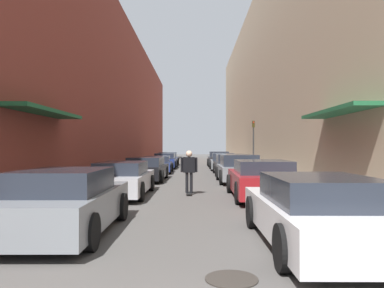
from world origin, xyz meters
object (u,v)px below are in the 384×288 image
Objects in this scene: parked_car_left_0 at (67,202)px; parked_car_right_1 at (261,179)px; parked_car_left_2 at (147,169)px; parked_car_right_4 at (223,162)px; parked_car_left_4 at (165,161)px; parked_car_right_0 at (317,211)px; parked_car_right_3 at (230,165)px; parked_car_right_2 at (239,169)px; parked_car_right_5 at (219,159)px; parked_car_left_1 at (123,179)px; manhole_cover at (232,279)px; traffic_light at (253,140)px; parked_car_left_5 at (168,159)px; skateboarder at (189,168)px; parked_car_left_3 at (158,165)px.

parked_car_left_0 reaches higher than parked_car_right_1.
parked_car_right_4 is (4.62, 9.03, 0.01)m from parked_car_left_2.
parked_car_right_0 is (4.59, -24.12, -0.00)m from parked_car_left_4.
parked_car_right_4 is (-0.11, 4.99, -0.02)m from parked_car_right_3.
parked_car_right_2 is 1.02× the size of parked_car_right_5.
parked_car_left_1 is 6.77× the size of manhole_cover.
parked_car_right_1 is 1.08× the size of parked_car_right_4.
traffic_light is at bearing 70.13° from parked_car_left_0.
parked_car_right_5 is at bearing 32.89° from parked_car_left_4.
manhole_cover is at bearing -95.32° from parked_car_right_3.
parked_car_left_4 is (0.14, 17.35, 0.01)m from parked_car_left_1.
parked_car_right_0 is at bearing -80.78° from parked_car_left_5.
parked_car_right_1 is 6.69× the size of manhole_cover.
parked_car_right_1 is at bearing 88.90° from parked_car_right_0.
parked_car_left_1 is 20.86m from parked_car_right_5.
traffic_light is at bearing 75.65° from parked_car_right_2.
parked_car_left_0 is at bearing -100.23° from parked_car_right_5.
parked_car_right_2 is 0.93× the size of parked_car_right_3.
skateboarder is (2.36, 6.12, 0.36)m from parked_car_left_0.
parked_car_right_2 is at bearing -89.75° from parked_car_right_4.
manhole_cover is (-1.66, -1.67, -0.60)m from parked_car_right_0.
parked_car_right_2 is at bearing -104.35° from traffic_light.
parked_car_left_4 is 1.08× the size of parked_car_right_4.
traffic_light is at bearing -37.03° from parked_car_left_4.
parked_car_right_4 is at bearing 86.06° from manhole_cover.
parked_car_right_4 is 2.67× the size of skateboarder.
parked_car_right_5 reaches higher than parked_car_right_0.
parked_car_left_3 is 0.90× the size of parked_car_right_0.
parked_car_right_4 is (-0.04, 21.85, 0.01)m from parked_car_right_0.
parked_car_right_4 reaches higher than parked_car_left_4.
parked_car_left_0 reaches higher than parked_car_left_1.
parked_car_right_5 reaches higher than parked_car_left_3.
parked_car_right_2 is at bearing -69.51° from parked_car_left_4.
skateboarder is at bearing 68.87° from parked_car_left_0.
parked_car_right_3 is at bearing 64.62° from parked_car_left_1.
parked_car_right_1 is 10.69m from parked_car_right_3.
parked_car_right_0 is (4.66, -12.82, 0.01)m from parked_car_left_2.
parked_car_right_2 is at bearing -55.64° from parked_car_left_3.
traffic_light is at bearing 44.36° from parked_car_left_2.
parked_car_left_2 is 1.41× the size of traffic_light.
parked_car_left_5 is at bearing 101.92° from parked_car_right_1.
parked_car_right_4 is at bearing -57.15° from parked_car_left_5.
parked_car_right_2 is 7.79m from traffic_light.
parked_car_left_4 reaches higher than parked_car_right_0.
parked_car_left_0 is at bearing 139.70° from manhole_cover.
parked_car_left_1 is at bearing -90.32° from parked_car_left_3.
parked_car_left_1 is 8.25m from parked_car_right_0.
parked_car_left_2 is 1.09× the size of parked_car_right_3.
skateboarder reaches higher than parked_car_left_5.
skateboarder is (2.36, -22.05, 0.38)m from parked_car_left_5.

